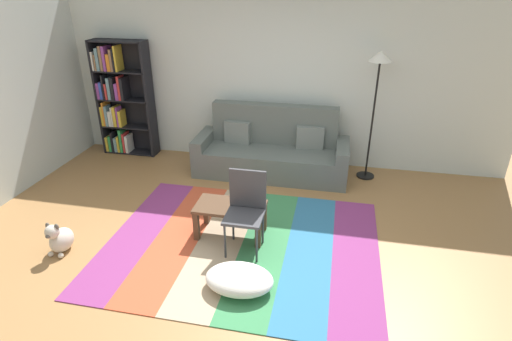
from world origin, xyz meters
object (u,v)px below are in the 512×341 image
at_px(couch, 272,152).
at_px(tv_remote, 235,206).
at_px(coffee_table, 231,211).
at_px(standing_lamp, 378,74).
at_px(folding_chair, 246,205).
at_px(dog, 60,239).
at_px(pouf, 239,279).
at_px(bookshelf, 119,99).

relative_size(couch, tv_remote, 15.07).
relative_size(coffee_table, standing_lamp, 0.43).
relative_size(standing_lamp, folding_chair, 2.05).
relative_size(dog, folding_chair, 0.44).
height_order(pouf, standing_lamp, standing_lamp).
bearing_deg(coffee_table, pouf, -70.13).
distance_m(coffee_table, folding_chair, 0.36).
height_order(coffee_table, folding_chair, folding_chair).
height_order(couch, dog, couch).
height_order(coffee_table, tv_remote, tv_remote).
height_order(couch, tv_remote, couch).
bearing_deg(standing_lamp, tv_remote, -128.57).
height_order(tv_remote, folding_chair, folding_chair).
height_order(bookshelf, standing_lamp, bookshelf).
xyz_separation_m(pouf, tv_remote, (-0.25, 0.84, 0.29)).
xyz_separation_m(pouf, folding_chair, (-0.09, 0.68, 0.42)).
relative_size(coffee_table, folding_chair, 0.88).
height_order(couch, bookshelf, bookshelf).
relative_size(couch, dog, 5.69).
bearing_deg(bookshelf, couch, -6.25).
bearing_deg(pouf, coffee_table, 109.87).
xyz_separation_m(bookshelf, pouf, (2.70, -2.90, -0.81)).
bearing_deg(standing_lamp, coffee_table, -130.05).
bearing_deg(tv_remote, pouf, -48.27).
bearing_deg(dog, folding_chair, 14.24).
bearing_deg(couch, folding_chair, -88.56).
bearing_deg(coffee_table, dog, -158.77).
relative_size(coffee_table, tv_remote, 5.27).
bearing_deg(coffee_table, tv_remote, -18.86).
xyz_separation_m(tv_remote, folding_chair, (0.16, -0.16, 0.13)).
distance_m(bookshelf, coffee_table, 3.20).
bearing_deg(coffee_table, bookshelf, 139.55).
bearing_deg(pouf, folding_chair, 97.38).
height_order(dog, folding_chair, folding_chair).
bearing_deg(standing_lamp, dog, -142.37).
relative_size(coffee_table, pouf, 1.20).
distance_m(pouf, dog, 2.06).
relative_size(bookshelf, pouf, 2.80).
bearing_deg(pouf, standing_lamp, 65.11).
bearing_deg(bookshelf, dog, -76.43).
height_order(couch, folding_chair, couch).
bearing_deg(couch, dog, -128.14).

